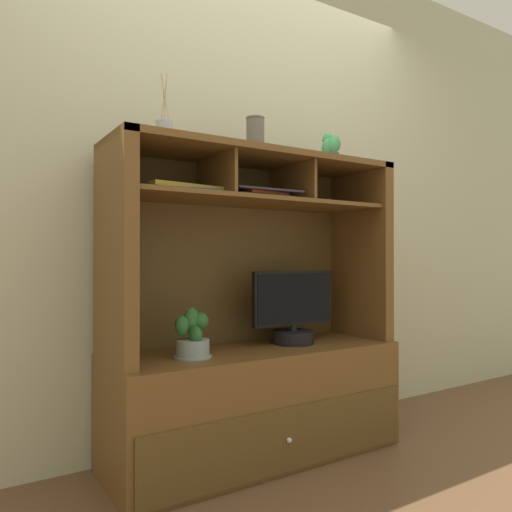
# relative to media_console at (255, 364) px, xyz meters

# --- Properties ---
(floor_plane) EXTENTS (6.00, 6.00, 0.02)m
(floor_plane) POSITION_rel_media_console_xyz_m (0.00, -0.01, -0.45)
(floor_plane) COLOR brown
(floor_plane) RESTS_ON ground
(back_wall) EXTENTS (6.00, 0.02, 2.80)m
(back_wall) POSITION_rel_media_console_xyz_m (0.00, 0.28, 0.96)
(back_wall) COLOR beige
(back_wall) RESTS_ON ground
(media_console) EXTENTS (1.43, 0.54, 1.46)m
(media_console) POSITION_rel_media_console_xyz_m (0.00, 0.00, 0.00)
(media_console) COLOR brown
(media_console) RESTS_ON ground
(tv_monitor) EXTENTS (0.48, 0.21, 0.37)m
(tv_monitor) POSITION_rel_media_console_xyz_m (0.22, -0.01, 0.23)
(tv_monitor) COLOR black
(tv_monitor) RESTS_ON media_console
(potted_orchid) EXTENTS (0.17, 0.17, 0.22)m
(potted_orchid) POSITION_rel_media_console_xyz_m (-0.36, -0.05, 0.16)
(potted_orchid) COLOR gray
(potted_orchid) RESTS_ON media_console
(magazine_stack_left) EXTENTS (0.36, 0.31, 0.03)m
(magazine_stack_left) POSITION_rel_media_console_xyz_m (-0.41, -0.00, 0.81)
(magazine_stack_left) COLOR navy
(magazine_stack_left) RESTS_ON media_console
(magazine_stack_centre) EXTENTS (0.36, 0.31, 0.04)m
(magazine_stack_centre) POSITION_rel_media_console_xyz_m (0.00, -0.01, 0.82)
(magazine_stack_centre) COLOR #235473
(magazine_stack_centre) RESTS_ON media_console
(diffuser_bottle) EXTENTS (0.07, 0.07, 0.30)m
(diffuser_bottle) POSITION_rel_media_console_xyz_m (-0.46, 0.00, 1.07)
(diffuser_bottle) COLOR #ADADAD
(diffuser_bottle) RESTS_ON media_console
(potted_succulent) EXTENTS (0.11, 0.10, 0.17)m
(potted_succulent) POSITION_rel_media_console_xyz_m (0.46, -0.02, 1.09)
(potted_succulent) COLOR #525353
(potted_succulent) RESTS_ON media_console
(ceramic_vase) EXTENTS (0.09, 0.09, 0.18)m
(ceramic_vase) POSITION_rel_media_console_xyz_m (0.00, -0.00, 1.11)
(ceramic_vase) COLOR #625B51
(ceramic_vase) RESTS_ON media_console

